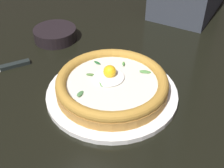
# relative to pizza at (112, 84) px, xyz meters

# --- Properties ---
(ground_plane) EXTENTS (2.40, 2.40, 0.03)m
(ground_plane) POSITION_rel_pizza_xyz_m (-0.02, -0.01, -0.05)
(ground_plane) COLOR black
(ground_plane) RESTS_ON ground
(pizza_plate) EXTENTS (0.30, 0.30, 0.01)m
(pizza_plate) POSITION_rel_pizza_xyz_m (0.00, 0.00, -0.03)
(pizza_plate) COLOR white
(pizza_plate) RESTS_ON ground
(pizza) EXTENTS (0.25, 0.25, 0.06)m
(pizza) POSITION_rel_pizza_xyz_m (0.00, 0.00, 0.00)
(pizza) COLOR #B57F38
(pizza) RESTS_ON pizza_plate
(side_bowl) EXTENTS (0.13, 0.13, 0.04)m
(side_bowl) POSITION_rel_pizza_xyz_m (-0.12, -0.28, -0.01)
(side_bowl) COLOR black
(side_bowl) RESTS_ON ground
(table_knife) EXTENTS (0.20, 0.13, 0.01)m
(table_knife) POSITION_rel_pizza_xyz_m (0.08, -0.29, -0.03)
(table_knife) COLOR silver
(table_knife) RESTS_ON ground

